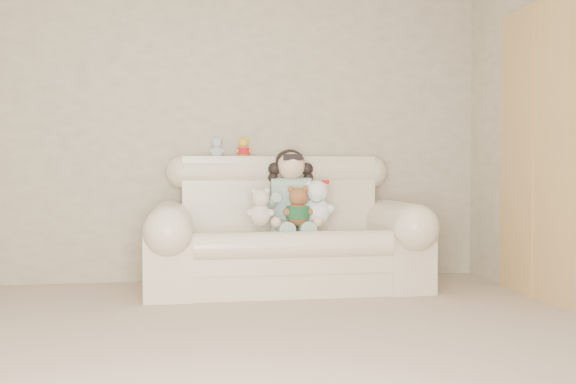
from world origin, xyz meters
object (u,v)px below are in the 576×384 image
(seated_child, at_px, (291,190))
(brown_teddy, at_px, (298,202))
(sofa, at_px, (286,222))
(white_cat, at_px, (317,198))
(cream_teddy, at_px, (260,204))

(seated_child, bearing_deg, brown_teddy, -82.03)
(sofa, height_order, brown_teddy, sofa)
(white_cat, xyz_separation_m, cream_teddy, (-0.44, -0.04, -0.04))
(sofa, height_order, seated_child, seated_child)
(white_cat, bearing_deg, brown_teddy, -154.75)
(sofa, relative_size, cream_teddy, 6.32)
(white_cat, relative_size, cream_teddy, 1.23)
(brown_teddy, distance_m, cream_teddy, 0.28)
(seated_child, xyz_separation_m, brown_teddy, (0.01, -0.23, -0.08))
(seated_child, bearing_deg, white_cat, -42.29)
(white_cat, distance_m, cream_teddy, 0.44)
(brown_teddy, relative_size, cream_teddy, 1.05)
(sofa, bearing_deg, brown_teddy, -66.83)
(cream_teddy, bearing_deg, seated_child, 18.43)
(sofa, bearing_deg, seated_child, 56.82)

